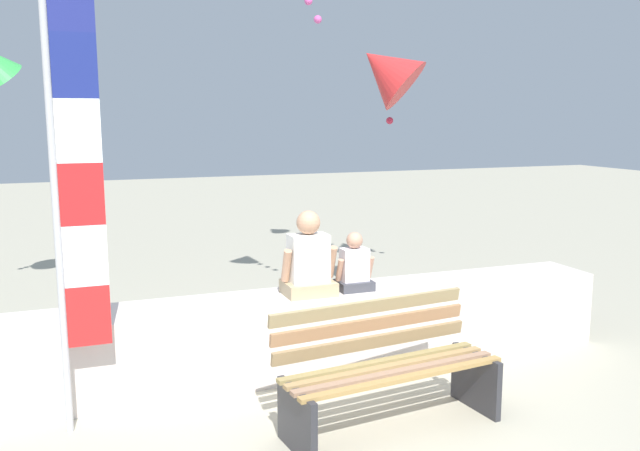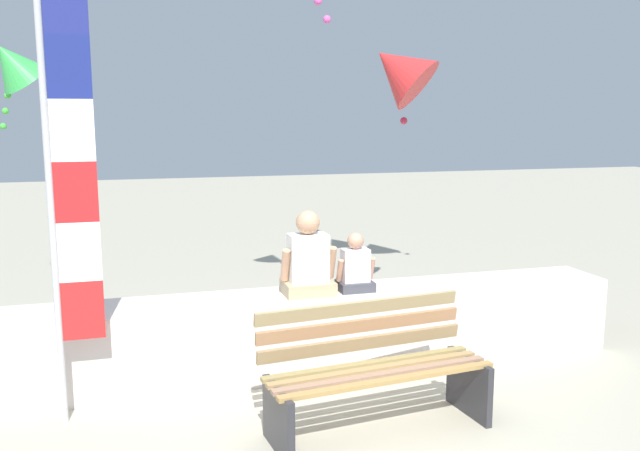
{
  "view_description": "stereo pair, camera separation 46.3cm",
  "coord_description": "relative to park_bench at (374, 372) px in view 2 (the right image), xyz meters",
  "views": [
    {
      "loc": [
        -1.91,
        -4.24,
        2.24
      ],
      "look_at": [
        0.1,
        1.08,
        1.29
      ],
      "focal_mm": 37.31,
      "sensor_mm": 36.0,
      "label": 1
    },
    {
      "loc": [
        -1.47,
        -4.38,
        2.24
      ],
      "look_at": [
        0.1,
        1.08,
        1.29
      ],
      "focal_mm": 37.31,
      "sensor_mm": 36.0,
      "label": 2
    }
  ],
  "objects": [
    {
      "name": "kite_green",
      "position": [
        -2.86,
        4.24,
        2.4
      ],
      "size": [
        0.91,
        0.85,
        1.12
      ],
      "color": "green"
    },
    {
      "name": "person_adult",
      "position": [
        -0.17,
        1.2,
        0.56
      ],
      "size": [
        0.48,
        0.35,
        0.74
      ],
      "color": "tan",
      "rests_on": "seawall_ledge"
    },
    {
      "name": "kite_red",
      "position": [
        1.16,
        2.45,
        2.3
      ],
      "size": [
        1.06,
        1.02,
        1.01
      ],
      "color": "red"
    },
    {
      "name": "ground_plane",
      "position": [
        -0.16,
        0.14,
        -0.42
      ],
      "size": [
        40.0,
        40.0,
        0.0
      ],
      "primitive_type": "plane",
      "color": "#ACA690"
    },
    {
      "name": "park_bench",
      "position": [
        0.0,
        0.0,
        0.0
      ],
      "size": [
        1.69,
        0.78,
        0.88
      ],
      "color": "#A78148",
      "rests_on": "ground"
    },
    {
      "name": "seawall_ledge",
      "position": [
        -0.16,
        1.21,
        -0.07
      ],
      "size": [
        5.73,
        0.62,
        0.69
      ],
      "primitive_type": "cube",
      "color": "silver",
      "rests_on": "ground"
    },
    {
      "name": "flag_banner",
      "position": [
        -2.06,
        0.7,
        1.38
      ],
      "size": [
        0.34,
        0.05,
        3.21
      ],
      "color": "#B7B7BC",
      "rests_on": "ground"
    },
    {
      "name": "person_child",
      "position": [
        0.26,
        1.2,
        0.48
      ],
      "size": [
        0.34,
        0.25,
        0.52
      ],
      "color": "#3B3D46",
      "rests_on": "seawall_ledge"
    }
  ]
}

